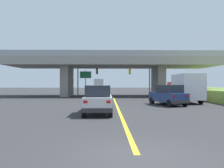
% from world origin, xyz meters
% --- Properties ---
extents(ground, '(160.00, 160.00, 0.00)m').
position_xyz_m(ground, '(0.00, 31.26, 0.00)').
color(ground, '#2B2B2D').
extents(overpass_bridge, '(34.40, 9.57, 7.22)m').
position_xyz_m(overpass_bridge, '(0.00, 31.26, 5.24)').
color(overpass_bridge, gray).
rests_on(overpass_bridge, ground).
extents(lane_divider_stripe, '(0.20, 28.13, 0.01)m').
position_xyz_m(lane_divider_stripe, '(0.00, 14.07, 0.00)').
color(lane_divider_stripe, yellow).
rests_on(lane_divider_stripe, ground).
extents(suv_lead, '(1.94, 4.72, 2.02)m').
position_xyz_m(suv_lead, '(-1.54, 9.09, 1.01)').
color(suv_lead, silver).
rests_on(suv_lead, ground).
extents(suv_crossing, '(3.09, 4.87, 2.02)m').
position_xyz_m(suv_crossing, '(5.10, 15.11, 1.01)').
color(suv_crossing, navy).
rests_on(suv_crossing, ground).
extents(box_truck, '(2.33, 6.41, 3.19)m').
position_xyz_m(box_truck, '(7.89, 18.14, 1.66)').
color(box_truck, red).
rests_on(box_truck, ground).
extents(traffic_signal_nearside, '(3.31, 0.36, 5.04)m').
position_xyz_m(traffic_signal_nearside, '(4.41, 27.22, 3.29)').
color(traffic_signal_nearside, '#56595E').
rests_on(traffic_signal_nearside, ground).
extents(traffic_signal_farside, '(3.25, 0.36, 5.43)m').
position_xyz_m(traffic_signal_farside, '(-4.48, 28.05, 3.39)').
color(traffic_signal_farside, '#56595E').
rests_on(traffic_signal_farside, ground).
extents(highway_sign, '(1.87, 0.17, 4.32)m').
position_xyz_m(highway_sign, '(-4.51, 29.47, 3.21)').
color(highway_sign, slate).
rests_on(highway_sign, ground).
extents(semi_truck_distant, '(2.33, 7.42, 3.23)m').
position_xyz_m(semi_truck_distant, '(-2.98, 47.86, 1.69)').
color(semi_truck_distant, red).
rests_on(semi_truck_distant, ground).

